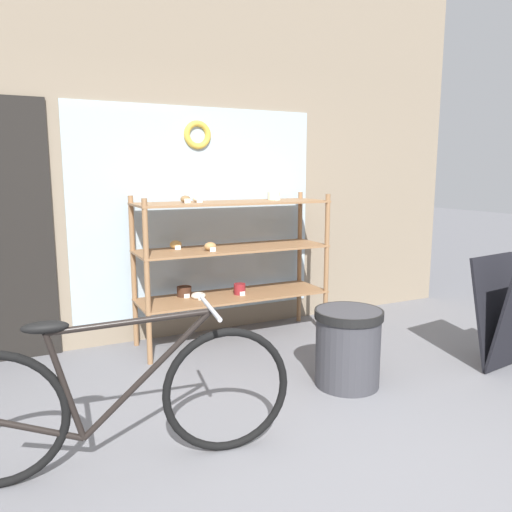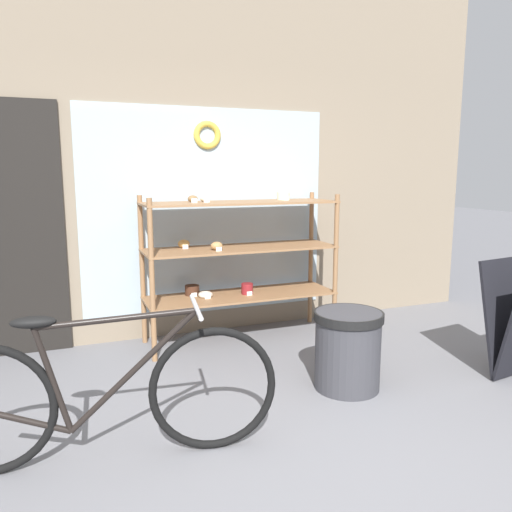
% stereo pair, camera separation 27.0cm
% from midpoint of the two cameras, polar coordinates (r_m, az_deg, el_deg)
% --- Properties ---
extents(ground_plane, '(30.00, 30.00, 0.00)m').
position_cam_midpoint_polar(ground_plane, '(2.63, 12.13, -26.09)').
color(ground_plane, slate).
extents(storefront_facade, '(6.31, 0.13, 3.48)m').
position_cam_midpoint_polar(storefront_facade, '(4.65, -6.92, 11.72)').
color(storefront_facade, gray).
rests_on(storefront_facade, ground_plane).
extents(display_case, '(1.72, 0.53, 1.34)m').
position_cam_midpoint_polar(display_case, '(4.45, -0.27, 0.36)').
color(display_case, '#8E6642').
rests_on(display_case, ground_plane).
extents(bicycle, '(1.84, 0.47, 0.83)m').
position_cam_midpoint_polar(bicycle, '(2.77, -14.39, -15.19)').
color(bicycle, black).
rests_on(bicycle, ground_plane).
extents(trash_bin, '(0.49, 0.49, 0.56)m').
position_cam_midpoint_polar(trash_bin, '(3.65, 12.57, -10.09)').
color(trash_bin, '#38383D').
rests_on(trash_bin, ground_plane).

